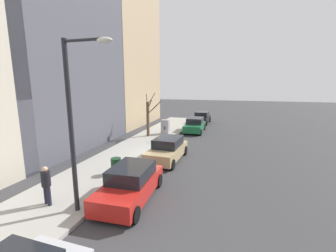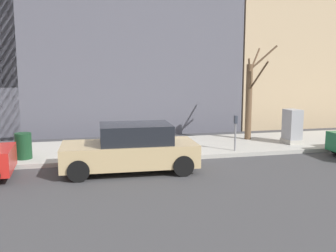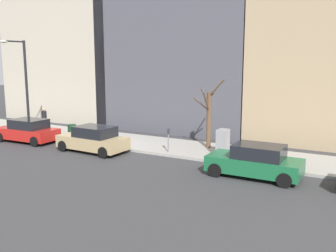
{
  "view_description": "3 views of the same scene",
  "coord_description": "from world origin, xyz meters",
  "px_view_note": "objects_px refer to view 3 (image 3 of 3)",
  "views": [
    {
      "loc": [
        -5.24,
        14.5,
        5.08
      ],
      "look_at": [
        0.5,
        -4.94,
        1.3
      ],
      "focal_mm": 24.0,
      "sensor_mm": 36.0,
      "label": 1
    },
    {
      "loc": [
        -12.6,
        1.98,
        3.17
      ],
      "look_at": [
        0.76,
        -1.18,
        1.14
      ],
      "focal_mm": 40.0,
      "sensor_mm": 36.0,
      "label": 2
    },
    {
      "loc": [
        -17.61,
        -13.72,
        5.22
      ],
      "look_at": [
        1.58,
        -3.09,
        1.43
      ],
      "focal_mm": 40.0,
      "sensor_mm": 36.0,
      "label": 3
    }
  ],
  "objects_px": {
    "parked_car_red": "(28,131)",
    "pedestrian_near_meter": "(44,118)",
    "utility_box": "(223,143)",
    "bare_tree": "(209,117)",
    "parked_car_tan": "(93,139)",
    "streetlamp": "(23,79)",
    "parking_meter": "(168,138)",
    "parked_car_green": "(255,161)",
    "trash_bin": "(72,131)"
  },
  "relations": [
    {
      "from": "parked_car_tan",
      "to": "bare_tree",
      "type": "height_order",
      "value": "bare_tree"
    },
    {
      "from": "parked_car_green",
      "to": "streetlamp",
      "type": "xyz_separation_m",
      "value": [
        1.55,
        16.88,
        3.28
      ]
    },
    {
      "from": "utility_box",
      "to": "trash_bin",
      "type": "relative_size",
      "value": 1.59
    },
    {
      "from": "parked_car_red",
      "to": "pedestrian_near_meter",
      "type": "relative_size",
      "value": 2.57
    },
    {
      "from": "parked_car_tan",
      "to": "trash_bin",
      "type": "distance_m",
      "value": 3.99
    },
    {
      "from": "parked_car_green",
      "to": "pedestrian_near_meter",
      "type": "bearing_deg",
      "value": 79.13
    },
    {
      "from": "parked_car_green",
      "to": "parked_car_tan",
      "type": "height_order",
      "value": "same"
    },
    {
      "from": "parked_car_green",
      "to": "bare_tree",
      "type": "bearing_deg",
      "value": 45.74
    },
    {
      "from": "trash_bin",
      "to": "pedestrian_near_meter",
      "type": "height_order",
      "value": "pedestrian_near_meter"
    },
    {
      "from": "utility_box",
      "to": "bare_tree",
      "type": "relative_size",
      "value": 0.35
    },
    {
      "from": "streetlamp",
      "to": "pedestrian_near_meter",
      "type": "xyz_separation_m",
      "value": [
        1.7,
        0.0,
        -2.93
      ]
    },
    {
      "from": "parked_car_tan",
      "to": "streetlamp",
      "type": "distance_m",
      "value": 8.04
    },
    {
      "from": "parked_car_green",
      "to": "parking_meter",
      "type": "distance_m",
      "value": 5.74
    },
    {
      "from": "parking_meter",
      "to": "parked_car_green",
      "type": "bearing_deg",
      "value": -107.46
    },
    {
      "from": "parked_car_green",
      "to": "parking_meter",
      "type": "xyz_separation_m",
      "value": [
        1.72,
        5.47,
        0.24
      ]
    },
    {
      "from": "parked_car_red",
      "to": "trash_bin",
      "type": "height_order",
      "value": "parked_car_red"
    },
    {
      "from": "parked_car_tan",
      "to": "parking_meter",
      "type": "distance_m",
      "value": 4.45
    },
    {
      "from": "parked_car_red",
      "to": "streetlamp",
      "type": "relative_size",
      "value": 0.66
    },
    {
      "from": "parked_car_red",
      "to": "trash_bin",
      "type": "relative_size",
      "value": 4.74
    },
    {
      "from": "utility_box",
      "to": "streetlamp",
      "type": "xyz_separation_m",
      "value": [
        -1.02,
        14.33,
        3.17
      ]
    },
    {
      "from": "bare_tree",
      "to": "parked_car_tan",
      "type": "bearing_deg",
      "value": 122.1
    },
    {
      "from": "parked_car_green",
      "to": "bare_tree",
      "type": "relative_size",
      "value": 1.02
    },
    {
      "from": "parked_car_tan",
      "to": "bare_tree",
      "type": "xyz_separation_m",
      "value": [
        3.6,
        -5.74,
        1.28
      ]
    },
    {
      "from": "parked_car_green",
      "to": "utility_box",
      "type": "height_order",
      "value": "utility_box"
    },
    {
      "from": "streetlamp",
      "to": "pedestrian_near_meter",
      "type": "distance_m",
      "value": 3.39
    },
    {
      "from": "parked_car_red",
      "to": "streetlamp",
      "type": "xyz_separation_m",
      "value": [
        1.29,
        1.65,
        3.28
      ]
    },
    {
      "from": "streetlamp",
      "to": "parking_meter",
      "type": "bearing_deg",
      "value": -89.16
    },
    {
      "from": "parked_car_tan",
      "to": "parked_car_red",
      "type": "bearing_deg",
      "value": 91.73
    },
    {
      "from": "parked_car_red",
      "to": "parking_meter",
      "type": "bearing_deg",
      "value": -83.7
    },
    {
      "from": "streetlamp",
      "to": "parked_car_tan",
      "type": "bearing_deg",
      "value": -100.46
    },
    {
      "from": "parked_car_green",
      "to": "parked_car_red",
      "type": "relative_size",
      "value": 0.98
    },
    {
      "from": "parked_car_red",
      "to": "utility_box",
      "type": "height_order",
      "value": "utility_box"
    },
    {
      "from": "streetlamp",
      "to": "trash_bin",
      "type": "relative_size",
      "value": 7.22
    },
    {
      "from": "parked_car_tan",
      "to": "parked_car_red",
      "type": "xyz_separation_m",
      "value": [
        0.05,
        5.57,
        0.0
      ]
    },
    {
      "from": "parked_car_red",
      "to": "parked_car_green",
      "type": "bearing_deg",
      "value": -93.19
    },
    {
      "from": "utility_box",
      "to": "trash_bin",
      "type": "bearing_deg",
      "value": 92.16
    },
    {
      "from": "utility_box",
      "to": "bare_tree",
      "type": "distance_m",
      "value": 2.2
    },
    {
      "from": "parked_car_tan",
      "to": "trash_bin",
      "type": "bearing_deg",
      "value": 62.97
    },
    {
      "from": "parking_meter",
      "to": "streetlamp",
      "type": "height_order",
      "value": "streetlamp"
    },
    {
      "from": "trash_bin",
      "to": "parked_car_red",
      "type": "bearing_deg",
      "value": 132.39
    },
    {
      "from": "trash_bin",
      "to": "utility_box",
      "type": "bearing_deg",
      "value": -87.84
    },
    {
      "from": "parked_car_green",
      "to": "parking_meter",
      "type": "height_order",
      "value": "parked_car_green"
    },
    {
      "from": "parked_car_red",
      "to": "bare_tree",
      "type": "distance_m",
      "value": 11.93
    },
    {
      "from": "parked_car_green",
      "to": "bare_tree",
      "type": "height_order",
      "value": "bare_tree"
    },
    {
      "from": "parked_car_red",
      "to": "parking_meter",
      "type": "xyz_separation_m",
      "value": [
        1.45,
        -9.76,
        0.24
      ]
    },
    {
      "from": "parking_meter",
      "to": "utility_box",
      "type": "distance_m",
      "value": 3.05
    },
    {
      "from": "pedestrian_near_meter",
      "to": "bare_tree",
      "type": "bearing_deg",
      "value": -69.31
    },
    {
      "from": "parking_meter",
      "to": "bare_tree",
      "type": "bearing_deg",
      "value": -36.51
    },
    {
      "from": "parked_car_red",
      "to": "pedestrian_near_meter",
      "type": "distance_m",
      "value": 3.43
    },
    {
      "from": "trash_bin",
      "to": "pedestrian_near_meter",
      "type": "relative_size",
      "value": 0.54
    }
  ]
}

